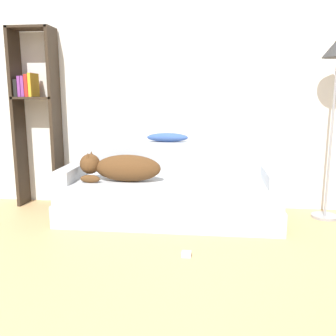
% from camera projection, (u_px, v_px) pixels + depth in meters
% --- Properties ---
extents(wall_back, '(8.06, 0.06, 2.70)m').
position_uv_depth(wall_back, '(161.00, 82.00, 4.01)').
color(wall_back, silver).
rests_on(wall_back, ground_plane).
extents(couch, '(2.11, 0.83, 0.39)m').
position_uv_depth(couch, '(169.00, 201.00, 3.69)').
color(couch, '#B2B7BC').
rests_on(couch, ground_plane).
extents(couch_backrest, '(2.07, 0.15, 0.34)m').
position_uv_depth(couch_backrest, '(173.00, 158.00, 3.95)').
color(couch_backrest, '#B2B7BC').
rests_on(couch_backrest, couch).
extents(couch_arm_left, '(0.15, 0.64, 0.13)m').
position_uv_depth(couch_arm_left, '(72.00, 173.00, 3.74)').
color(couch_arm_left, '#B2B7BC').
rests_on(couch_arm_left, couch).
extents(couch_arm_right, '(0.15, 0.64, 0.13)m').
position_uv_depth(couch_arm_right, '(273.00, 177.00, 3.52)').
color(couch_arm_right, '#B2B7BC').
rests_on(couch_arm_right, couch).
extents(dog, '(0.80, 0.25, 0.28)m').
position_uv_depth(dog, '(120.00, 167.00, 3.62)').
color(dog, '#513319').
rests_on(dog, couch).
extents(laptop, '(0.35, 0.24, 0.02)m').
position_uv_depth(laptop, '(185.00, 182.00, 3.57)').
color(laptop, silver).
rests_on(laptop, couch).
extents(throw_pillow, '(0.43, 0.14, 0.09)m').
position_uv_depth(throw_pillow, '(167.00, 137.00, 3.93)').
color(throw_pillow, '#335199').
rests_on(throw_pillow, couch_backrest).
extents(bookshelf, '(0.46, 0.26, 1.91)m').
position_uv_depth(bookshelf, '(35.00, 108.00, 4.04)').
color(bookshelf, '#2D2319').
rests_on(bookshelf, ground_plane).
extents(power_adapter, '(0.07, 0.07, 0.03)m').
position_uv_depth(power_adapter, '(186.00, 254.00, 2.86)').
color(power_adapter, silver).
rests_on(power_adapter, ground_plane).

